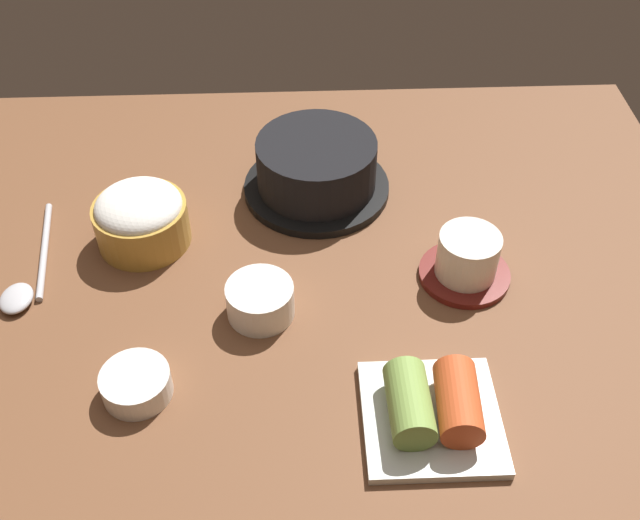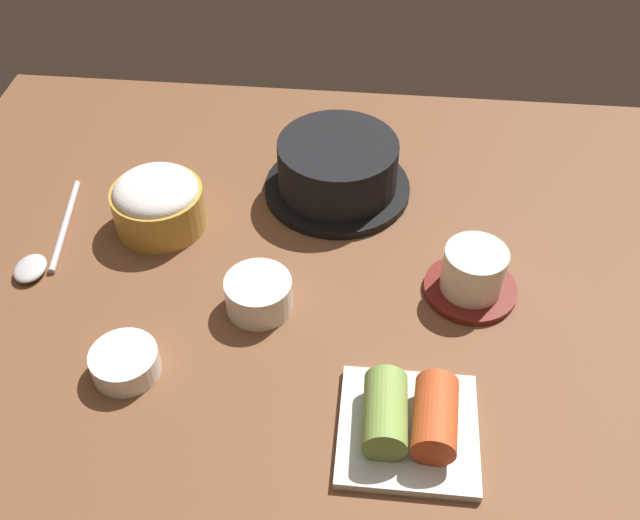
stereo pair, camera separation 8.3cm
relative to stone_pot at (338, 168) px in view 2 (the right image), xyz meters
The scene contains 8 objects.
dining_table 14.97cm from the stone_pot, 100.75° to the right, with size 100.00×76.00×2.00cm, color brown.
stone_pot is the anchor object (origin of this frame).
rice_bowl 22.73cm from the stone_pot, 157.83° to the right, with size 11.08×11.08×7.26cm.
tea_cup_with_saucer 23.10cm from the stone_pot, 44.82° to the right, with size 10.45×10.45×6.11cm.
banchan_cup_center 22.06cm from the stone_pot, 108.23° to the right, with size 7.38×7.38×3.97cm.
kimchi_plate 36.82cm from the stone_pot, 74.73° to the right, with size 13.19×13.19×5.16cm.
side_bowl_near 36.41cm from the stone_pot, 121.44° to the right, with size 6.95×6.95×2.80cm.
spoon 37.16cm from the stone_pot, 155.02° to the right, with size 4.61×18.57×1.35cm.
Camera 2 is at (7.90, -61.30, 63.57)cm, focal length 41.89 mm.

